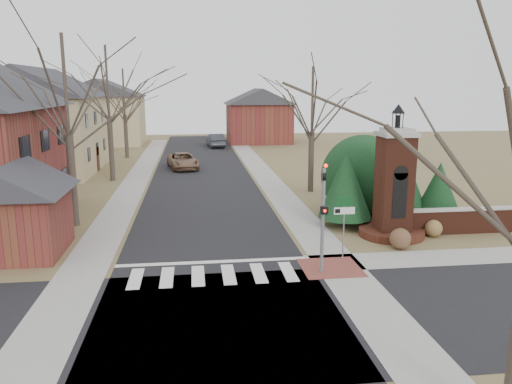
{
  "coord_description": "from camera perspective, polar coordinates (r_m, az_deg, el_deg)",
  "views": [
    {
      "loc": [
        -0.66,
        -17.76,
        7.3
      ],
      "look_at": [
        2.35,
        6.0,
        2.2
      ],
      "focal_mm": 35.0,
      "sensor_mm": 36.0,
      "label": 1
    }
  ],
  "objects": [
    {
      "name": "house_distant_left",
      "position": [
        66.8,
        -17.2,
        8.88
      ],
      "size": [
        10.8,
        8.8,
        8.53
      ],
      "color": "tan",
      "rests_on": "ground"
    },
    {
      "name": "traffic_signal_pole",
      "position": [
        19.57,
        7.69,
        -2.02
      ],
      "size": [
        0.28,
        0.41,
        4.5
      ],
      "color": "slate",
      "rests_on": "ground"
    },
    {
      "name": "cross_street",
      "position": [
        16.47,
        -4.31,
        -14.28
      ],
      "size": [
        120.0,
        8.0,
        0.01
      ],
      "primitive_type": "cube",
      "color": "black",
      "rests_on": "ground"
    },
    {
      "name": "evergreen_far",
      "position": [
        28.73,
        20.2,
        0.44
      ],
      "size": [
        2.4,
        2.4,
        3.3
      ],
      "color": "#473D33",
      "rests_on": "ground"
    },
    {
      "name": "evergreen_near",
      "position": [
        26.45,
        10.2,
        0.94
      ],
      "size": [
        2.8,
        2.8,
        4.1
      ],
      "color": "#473D33",
      "rests_on": "ground"
    },
    {
      "name": "distant_car",
      "position": [
        61.35,
        -4.65,
        5.91
      ],
      "size": [
        2.24,
        5.1,
        1.63
      ],
      "primitive_type": "imported",
      "rotation": [
        0.0,
        0.0,
        3.25
      ],
      "color": "#373A3F",
      "rests_on": "ground"
    },
    {
      "name": "sidewalk_right_main",
      "position": [
        40.84,
        1.15,
        1.74
      ],
      "size": [
        2.0,
        60.0,
        0.02
      ],
      "primitive_type": "cube",
      "color": "gray",
      "rests_on": "ground"
    },
    {
      "name": "sign_post",
      "position": [
        21.39,
        10.03,
        -2.64
      ],
      "size": [
        0.9,
        0.07,
        2.75
      ],
      "color": "slate",
      "rests_on": "ground"
    },
    {
      "name": "brick_garden_wall",
      "position": [
        27.61,
        23.93,
        -2.94
      ],
      "size": [
        7.5,
        0.5,
        1.3
      ],
      "color": "#4F2417",
      "rests_on": "ground"
    },
    {
      "name": "main_street",
      "position": [
        40.43,
        -6.17,
        1.56
      ],
      "size": [
        8.0,
        70.0,
        0.01
      ],
      "primitive_type": "cube",
      "color": "black",
      "rests_on": "ground"
    },
    {
      "name": "dry_shrub_right",
      "position": [
        26.14,
        19.62,
        -3.94
      ],
      "size": [
        0.85,
        0.85,
        0.85
      ],
      "primitive_type": "sphere",
      "color": "olive",
      "rests_on": "ground"
    },
    {
      "name": "brick_gate_monument",
      "position": [
        25.24,
        15.45,
        -0.15
      ],
      "size": [
        3.2,
        3.2,
        6.47
      ],
      "color": "#4F2417",
      "rests_on": "ground"
    },
    {
      "name": "house_stucco_left",
      "position": [
        46.64,
        -23.42,
        7.72
      ],
      "size": [
        9.8,
        12.8,
        9.28
      ],
      "color": "tan",
      "rests_on": "ground"
    },
    {
      "name": "bare_tree_0",
      "position": [
        27.5,
        -21.03,
        12.07
      ],
      "size": [
        8.05,
        8.05,
        11.15
      ],
      "color": "#473D33",
      "rests_on": "ground"
    },
    {
      "name": "garage_left",
      "position": [
        24.13,
        -26.04,
        -1.32
      ],
      "size": [
        4.8,
        4.8,
        4.29
      ],
      "color": "brown",
      "rests_on": "ground"
    },
    {
      "name": "pickup_truck",
      "position": [
        45.36,
        -8.35,
        3.54
      ],
      "size": [
        3.19,
        5.44,
        1.42
      ],
      "primitive_type": "imported",
      "rotation": [
        0.0,
        0.0,
        0.17
      ],
      "color": "brown",
      "rests_on": "ground"
    },
    {
      "name": "bare_tree_2",
      "position": [
        53.2,
        -14.9,
        11.33
      ],
      "size": [
        7.35,
        7.35,
        10.19
      ],
      "color": "#473D33",
      "rests_on": "ground"
    },
    {
      "name": "sidewalk_left",
      "position": [
        40.68,
        -13.51,
        1.36
      ],
      "size": [
        2.0,
        60.0,
        0.02
      ],
      "primitive_type": "cube",
      "color": "gray",
      "rests_on": "ground"
    },
    {
      "name": "ground",
      "position": [
        19.21,
        -4.79,
        -10.35
      ],
      "size": [
        120.0,
        120.0,
        0.0
      ],
      "primitive_type": "plane",
      "color": "brown",
      "rests_on": "ground"
    },
    {
      "name": "stop_bar",
      "position": [
        21.35,
        -5.07,
        -7.98
      ],
      "size": [
        8.0,
        0.35,
        0.02
      ],
      "primitive_type": "cube",
      "color": "silver",
      "rests_on": "ground"
    },
    {
      "name": "dry_shrub_left",
      "position": [
        23.73,
        16.16,
        -5.15
      ],
      "size": [
        0.97,
        0.97,
        0.97
      ],
      "primitive_type": "sphere",
      "color": "brown",
      "rests_on": "ground"
    },
    {
      "name": "house_distant_right",
      "position": [
        66.42,
        0.28,
        8.87
      ],
      "size": [
        8.8,
        8.8,
        7.3
      ],
      "color": "brown",
      "rests_on": "ground"
    },
    {
      "name": "bare_tree_3",
      "position": [
        34.74,
        6.48,
        10.94
      ],
      "size": [
        7.0,
        7.0,
        9.7
      ],
      "color": "#473D33",
      "rests_on": "ground"
    },
    {
      "name": "bare_tree_1",
      "position": [
        40.27,
        -16.69,
        12.57
      ],
      "size": [
        8.4,
        8.4,
        11.64
      ],
      "color": "#473D33",
      "rests_on": "ground"
    },
    {
      "name": "curb_apron",
      "position": [
        20.85,
        8.53,
        -8.57
      ],
      "size": [
        2.4,
        2.4,
        0.02
      ],
      "primitive_type": "cube",
      "color": "brown",
      "rests_on": "ground"
    },
    {
      "name": "evergreen_mid",
      "position": [
        28.64,
        15.83,
        2.12
      ],
      "size": [
        3.4,
        3.4,
        4.7
      ],
      "color": "#473D33",
      "rests_on": "ground"
    },
    {
      "name": "crosswalk_zone",
      "position": [
        19.95,
        -4.89,
        -9.45
      ],
      "size": [
        8.0,
        2.2,
        0.02
      ],
      "primitive_type": "cube",
      "color": "silver",
      "rests_on": "ground"
    },
    {
      "name": "evergreen_mass",
      "position": [
        29.33,
        12.13,
        2.14
      ],
      "size": [
        4.8,
        4.8,
        4.8
      ],
      "primitive_type": "sphere",
      "color": "black",
      "rests_on": "ground"
    }
  ]
}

